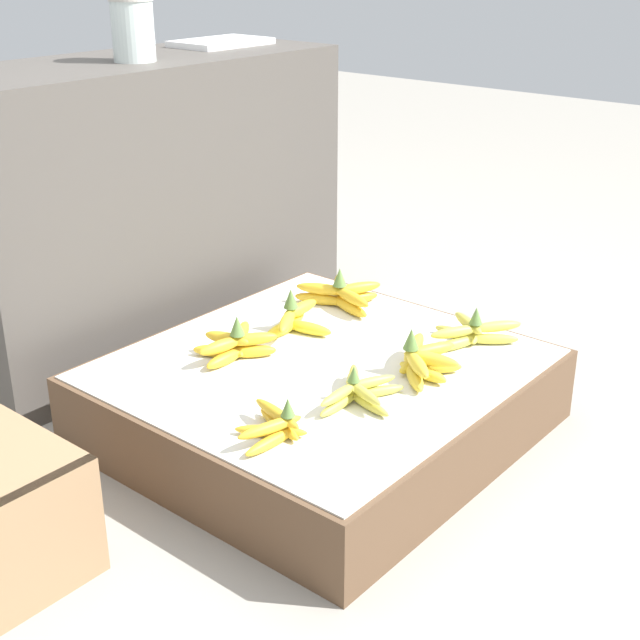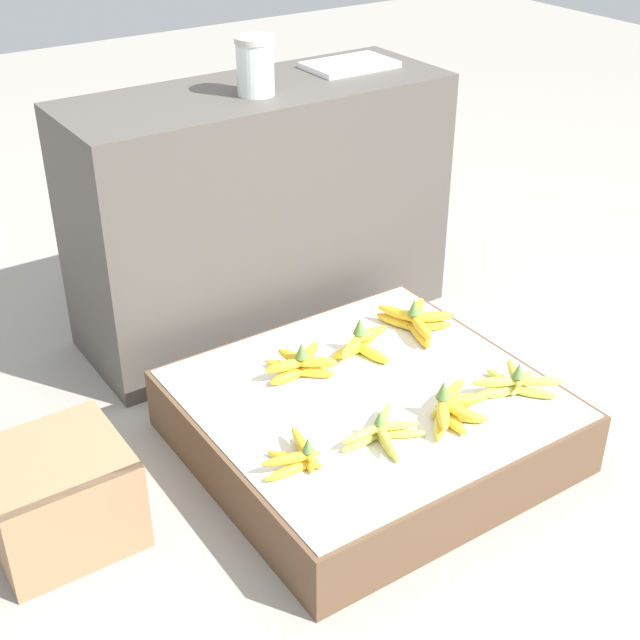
{
  "view_description": "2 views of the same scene",
  "coord_description": "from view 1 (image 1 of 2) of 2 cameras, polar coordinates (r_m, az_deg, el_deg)",
  "views": [
    {
      "loc": [
        -1.46,
        -1.21,
        1.11
      ],
      "look_at": [
        0.05,
        0.04,
        0.27
      ],
      "focal_mm": 50.0,
      "sensor_mm": 36.0,
      "label": 1
    },
    {
      "loc": [
        -1.21,
        -1.56,
        1.57
      ],
      "look_at": [
        -0.07,
        0.14,
        0.37
      ],
      "focal_mm": 50.0,
      "sensor_mm": 36.0,
      "label": 2
    }
  ],
  "objects": [
    {
      "name": "banana_bunch_middle_right",
      "position": [
        2.43,
        1.37,
        1.68
      ],
      "size": [
        0.18,
        0.25,
        0.11
      ],
      "color": "gold",
      "rests_on": "display_platform"
    },
    {
      "name": "display_platform",
      "position": [
        2.16,
        0.05,
        -4.96
      ],
      "size": [
        0.92,
        0.87,
        0.18
      ],
      "color": "brown",
      "rests_on": "ground_plane"
    },
    {
      "name": "ground_plane",
      "position": [
        2.2,
        0.05,
        -7.08
      ],
      "size": [
        10.0,
        10.0,
        0.0
      ],
      "primitive_type": "plane",
      "color": "gray"
    },
    {
      "name": "banana_bunch_front_midright",
      "position": [
        2.06,
        6.48,
        -2.59
      ],
      "size": [
        0.21,
        0.19,
        0.11
      ],
      "color": "gold",
      "rests_on": "display_platform"
    },
    {
      "name": "back_vendor_table",
      "position": [
        2.63,
        -11.21,
        7.29
      ],
      "size": [
        1.23,
        0.45,
        0.81
      ],
      "color": "#4C4742",
      "rests_on": "ground_plane"
    },
    {
      "name": "banana_bunch_front_midleft",
      "position": [
        1.93,
        2.43,
        -4.54
      ],
      "size": [
        0.22,
        0.2,
        0.08
      ],
      "color": "gold",
      "rests_on": "display_platform"
    },
    {
      "name": "banana_bunch_middle_midleft",
      "position": [
        2.14,
        -5.46,
        -1.56
      ],
      "size": [
        0.21,
        0.18,
        0.11
      ],
      "color": "gold",
      "rests_on": "display_platform"
    },
    {
      "name": "banana_bunch_front_left",
      "position": [
        1.8,
        -2.9,
        -6.78
      ],
      "size": [
        0.16,
        0.15,
        0.09
      ],
      "color": "gold",
      "rests_on": "display_platform"
    },
    {
      "name": "foam_tray_white",
      "position": [
        2.82,
        -6.35,
        17.25
      ],
      "size": [
        0.29,
        0.18,
        0.02
      ],
      "color": "white",
      "rests_on": "back_vendor_table"
    },
    {
      "name": "banana_bunch_middle_midright",
      "position": [
        2.27,
        -1.64,
        0.09
      ],
      "size": [
        0.21,
        0.18,
        0.11
      ],
      "color": "yellow",
      "rests_on": "display_platform"
    },
    {
      "name": "banana_bunch_front_right",
      "position": [
        2.24,
        9.71,
        -0.75
      ],
      "size": [
        0.23,
        0.21,
        0.1
      ],
      "color": "gold",
      "rests_on": "display_platform"
    },
    {
      "name": "glass_jar",
      "position": [
        2.48,
        -11.9,
        17.83
      ],
      "size": [
        0.12,
        0.12,
        0.17
      ],
      "color": "silver",
      "rests_on": "back_vendor_table"
    }
  ]
}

